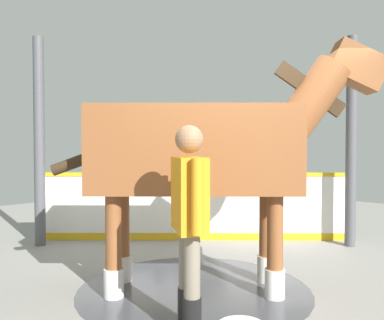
# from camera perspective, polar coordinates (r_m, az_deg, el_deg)

# --- Properties ---
(ground_plane) EXTENTS (16.00, 16.00, 0.02)m
(ground_plane) POSITION_cam_1_polar(r_m,az_deg,el_deg) (4.48, 4.09, -17.95)
(ground_plane) COLOR gray
(wet_patch) EXTENTS (2.46, 2.46, 0.00)m
(wet_patch) POSITION_cam_1_polar(r_m,az_deg,el_deg) (4.50, 0.31, -17.71)
(wet_patch) COLOR #42444C
(wet_patch) RESTS_ON ground
(barrier_wall) EXTENTS (3.56, 3.65, 1.10)m
(barrier_wall) POSITION_cam_1_polar(r_m,az_deg,el_deg) (6.59, 0.38, -6.90)
(barrier_wall) COLOR white
(barrier_wall) RESTS_ON ground
(roof_post_near) EXTENTS (0.16, 0.16, 3.18)m
(roof_post_near) POSITION_cam_1_polar(r_m,az_deg,el_deg) (6.58, 21.52, 2.41)
(roof_post_near) COLOR #4C4C51
(roof_post_near) RESTS_ON ground
(roof_post_far) EXTENTS (0.16, 0.16, 3.18)m
(roof_post_far) POSITION_cam_1_polar(r_m,az_deg,el_deg) (6.59, -20.72, 2.41)
(roof_post_far) COLOR #4C4C51
(roof_post_far) RESTS_ON ground
(horse) EXTENTS (2.60, 2.66, 2.62)m
(horse) POSITION_cam_1_polar(r_m,az_deg,el_deg) (4.24, 2.05, 1.20)
(horse) COLOR brown
(horse) RESTS_ON ground
(handler) EXTENTS (0.45, 0.58, 1.68)m
(handler) POSITION_cam_1_polar(r_m,az_deg,el_deg) (3.26, -0.40, -7.60)
(handler) COLOR black
(handler) RESTS_ON ground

